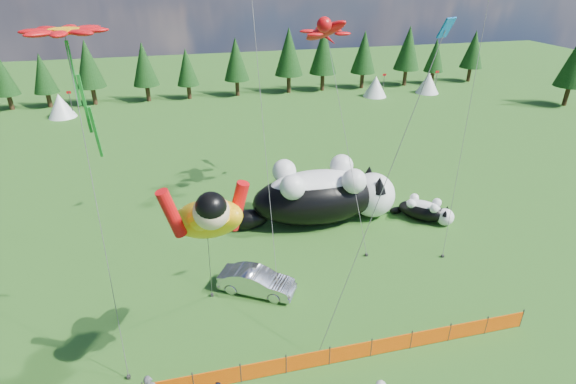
{
  "coord_description": "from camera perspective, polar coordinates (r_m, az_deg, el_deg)",
  "views": [
    {
      "loc": [
        -4.29,
        -16.74,
        16.1
      ],
      "look_at": [
        0.81,
        4.0,
        5.34
      ],
      "focal_mm": 28.0,
      "sensor_mm": 36.0,
      "label": 1
    }
  ],
  "objects": [
    {
      "name": "cat_small",
      "position": [
        32.98,
        17.03,
        -2.23
      ],
      "size": [
        3.7,
        3.44,
        1.63
      ],
      "rotation": [
        0.0,
        0.0,
        -0.72
      ],
      "color": "black",
      "rests_on": "ground"
    },
    {
      "name": "flower_kite",
      "position": [
        17.58,
        -26.44,
        17.27
      ],
      "size": [
        3.05,
        3.6,
        14.38
      ],
      "color": "red",
      "rests_on": "ground"
    },
    {
      "name": "gecko_kite",
      "position": [
        31.63,
        4.75,
        19.71
      ],
      "size": [
        4.93,
        12.04,
        14.83
      ],
      "color": "red",
      "rests_on": "ground"
    },
    {
      "name": "cat_large",
      "position": [
        31.05,
        4.52,
        -0.28
      ],
      "size": [
        11.89,
        4.36,
        4.29
      ],
      "rotation": [
        0.0,
        0.0,
        -0.02
      ],
      "color": "black",
      "rests_on": "ground"
    },
    {
      "name": "safety_fence",
      "position": [
        21.22,
        2.55,
        -20.59
      ],
      "size": [
        22.06,
        0.06,
        1.1
      ],
      "color": "#262626",
      "rests_on": "ground"
    },
    {
      "name": "car",
      "position": [
        25.07,
        -3.99,
        -11.25
      ],
      "size": [
        4.37,
        3.39,
        1.39
      ],
      "primitive_type": "imported",
      "rotation": [
        0.0,
        0.0,
        1.04
      ],
      "color": "silver",
      "rests_on": "ground"
    },
    {
      "name": "ground",
      "position": [
        23.62,
        0.43,
        -16.23
      ],
      "size": [
        160.0,
        160.0,
        0.0
      ],
      "primitive_type": "plane",
      "color": "#0E370A",
      "rests_on": "ground"
    },
    {
      "name": "diamond_kite_c",
      "position": [
        17.86,
        18.6,
        17.07
      ],
      "size": [
        5.25,
        1.24,
        15.14
      ],
      "color": "#0C64B7",
      "rests_on": "ground"
    },
    {
      "name": "festival_tents",
      "position": [
        60.57,
        1.26,
        12.69
      ],
      "size": [
        50.0,
        3.2,
        2.8
      ],
      "primitive_type": null,
      "color": "white",
      "rests_on": "ground"
    },
    {
      "name": "tree_line",
      "position": [
        63.06,
        -10.01,
        15.29
      ],
      "size": [
        90.0,
        4.0,
        8.0
      ],
      "primitive_type": null,
      "color": "black",
      "rests_on": "ground"
    },
    {
      "name": "superhero_kite",
      "position": [
        16.49,
        -10.44,
        -3.39
      ],
      "size": [
        6.19,
        8.63,
        10.89
      ],
      "color": "#FFB90D",
      "rests_on": "ground"
    }
  ]
}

